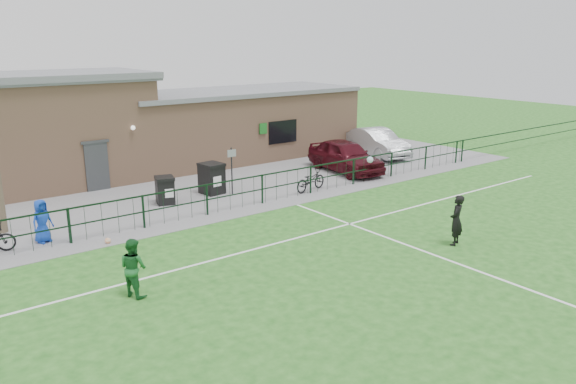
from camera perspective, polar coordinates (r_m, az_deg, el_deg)
ground at (r=16.20m, az=10.91°, el=-8.17°), size 90.00×90.00×0.00m
paving_strip at (r=26.60m, az=-11.19°, el=1.16°), size 34.00×13.00×0.02m
pitch_line_touch at (r=21.80m, az=-4.47°, el=-1.74°), size 28.00×0.10×0.01m
pitch_line_mid at (r=18.88m, az=1.85°, el=-4.44°), size 28.00×0.10×0.01m
pitch_line_perp at (r=17.65m, az=15.29°, el=-6.44°), size 0.10×16.00×0.01m
perimeter_fence at (r=21.80m, az=-4.79°, el=-0.12°), size 28.00×0.10×1.20m
wheelie_bin_left at (r=22.83m, az=-12.39°, el=0.08°), size 0.85×0.91×1.01m
wheelie_bin_right at (r=23.97m, az=-7.76°, el=1.29°), size 0.91×1.00×1.22m
sign_post at (r=23.67m, az=-5.73°, el=2.15°), size 0.07×0.07×2.00m
car_maroon at (r=27.82m, az=5.85°, el=3.68°), size 2.41×4.83×1.58m
car_silver at (r=31.90m, az=9.01°, el=5.00°), size 2.51×4.82×1.51m
bicycle_e at (r=24.20m, az=2.30°, el=1.22°), size 1.89×0.98×0.95m
spectator_child at (r=19.66m, az=-23.72°, el=-2.72°), size 0.81×0.68×1.43m
goalkeeper_kick at (r=18.61m, az=16.49°, el=-2.59°), size 1.05×3.71×2.41m
outfield_player at (r=14.89m, az=-15.44°, el=-7.39°), size 0.80×0.90×1.54m
ball_ground at (r=19.02m, az=-17.83°, el=-4.74°), size 0.20×0.20×0.20m
clubhouse at (r=28.52m, az=-15.72°, el=6.36°), size 24.25×5.40×4.96m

